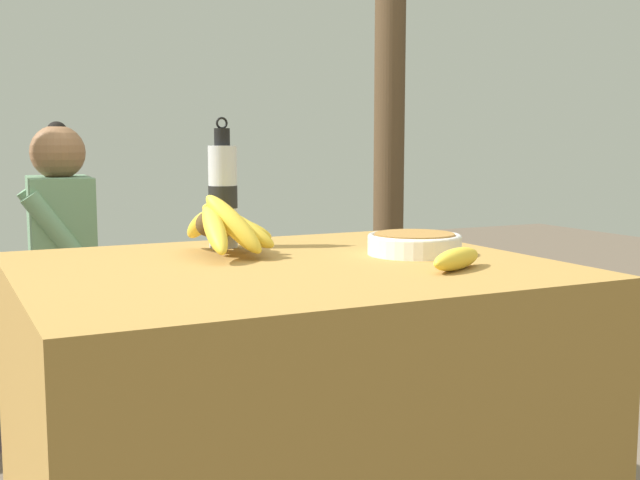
{
  "coord_description": "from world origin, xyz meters",
  "views": [
    {
      "loc": [
        -0.68,
        -1.56,
        1.01
      ],
      "look_at": [
        0.11,
        0.05,
        0.78
      ],
      "focal_mm": 45.0,
      "sensor_mm": 36.0,
      "label": 1
    }
  ],
  "objects_px": {
    "banana_bunch_green": "(241,274)",
    "serving_bowl": "(415,243)",
    "seated_vendor": "(46,256)",
    "support_post_far": "(390,99)",
    "banana_bunch_ripe": "(225,225)",
    "loose_banana_front": "(457,259)",
    "water_bottle": "(223,194)",
    "wooden_bench": "(106,321)"
  },
  "relations": [
    {
      "from": "banana_bunch_green",
      "to": "support_post_far",
      "type": "relative_size",
      "value": 0.12
    },
    {
      "from": "water_bottle",
      "to": "banana_bunch_green",
      "type": "xyz_separation_m",
      "value": [
        0.41,
        0.97,
        -0.37
      ]
    },
    {
      "from": "support_post_far",
      "to": "banana_bunch_green",
      "type": "bearing_deg",
      "value": -161.03
    },
    {
      "from": "seated_vendor",
      "to": "banana_bunch_green",
      "type": "bearing_deg",
      "value": -173.37
    },
    {
      "from": "seated_vendor",
      "to": "banana_bunch_green",
      "type": "xyz_separation_m",
      "value": [
        0.71,
        0.04,
        -0.12
      ]
    },
    {
      "from": "water_bottle",
      "to": "seated_vendor",
      "type": "height_order",
      "value": "seated_vendor"
    },
    {
      "from": "banana_bunch_ripe",
      "to": "support_post_far",
      "type": "relative_size",
      "value": 0.14
    },
    {
      "from": "loose_banana_front",
      "to": "seated_vendor",
      "type": "height_order",
      "value": "seated_vendor"
    },
    {
      "from": "water_bottle",
      "to": "support_post_far",
      "type": "height_order",
      "value": "support_post_far"
    },
    {
      "from": "banana_bunch_ripe",
      "to": "support_post_far",
      "type": "distance_m",
      "value": 1.92
    },
    {
      "from": "banana_bunch_ripe",
      "to": "serving_bowl",
      "type": "height_order",
      "value": "banana_bunch_ripe"
    },
    {
      "from": "serving_bowl",
      "to": "banana_bunch_green",
      "type": "bearing_deg",
      "value": 87.82
    },
    {
      "from": "banana_bunch_green",
      "to": "serving_bowl",
      "type": "bearing_deg",
      "value": -92.18
    },
    {
      "from": "wooden_bench",
      "to": "support_post_far",
      "type": "xyz_separation_m",
      "value": [
        1.34,
        0.29,
        0.82
      ]
    },
    {
      "from": "banana_bunch_ripe",
      "to": "support_post_far",
      "type": "bearing_deg",
      "value": 47.65
    },
    {
      "from": "serving_bowl",
      "to": "banana_bunch_green",
      "type": "xyz_separation_m",
      "value": [
        0.05,
        1.29,
        -0.27
      ]
    },
    {
      "from": "loose_banana_front",
      "to": "banana_bunch_green",
      "type": "relative_size",
      "value": 0.62
    },
    {
      "from": "serving_bowl",
      "to": "water_bottle",
      "type": "relative_size",
      "value": 0.68
    },
    {
      "from": "banana_bunch_ripe",
      "to": "serving_bowl",
      "type": "relative_size",
      "value": 1.53
    },
    {
      "from": "banana_bunch_green",
      "to": "support_post_far",
      "type": "xyz_separation_m",
      "value": [
        0.82,
        0.28,
        0.69
      ]
    },
    {
      "from": "banana_bunch_ripe",
      "to": "wooden_bench",
      "type": "height_order",
      "value": "banana_bunch_ripe"
    },
    {
      "from": "loose_banana_front",
      "to": "seated_vendor",
      "type": "relative_size",
      "value": 0.17
    },
    {
      "from": "loose_banana_front",
      "to": "support_post_far",
      "type": "height_order",
      "value": "support_post_far"
    },
    {
      "from": "serving_bowl",
      "to": "banana_bunch_green",
      "type": "relative_size",
      "value": 0.74
    },
    {
      "from": "serving_bowl",
      "to": "support_post_far",
      "type": "xyz_separation_m",
      "value": [
        0.87,
        1.57,
        0.42
      ]
    },
    {
      "from": "loose_banana_front",
      "to": "support_post_far",
      "type": "xyz_separation_m",
      "value": [
        0.91,
        1.8,
        0.42
      ]
    },
    {
      "from": "serving_bowl",
      "to": "loose_banana_front",
      "type": "bearing_deg",
      "value": -101.2
    },
    {
      "from": "wooden_bench",
      "to": "banana_bunch_green",
      "type": "xyz_separation_m",
      "value": [
        0.52,
        0.01,
        0.13
      ]
    },
    {
      "from": "banana_bunch_ripe",
      "to": "seated_vendor",
      "type": "relative_size",
      "value": 0.31
    },
    {
      "from": "serving_bowl",
      "to": "support_post_far",
      "type": "height_order",
      "value": "support_post_far"
    },
    {
      "from": "wooden_bench",
      "to": "support_post_far",
      "type": "relative_size",
      "value": 0.75
    },
    {
      "from": "water_bottle",
      "to": "wooden_bench",
      "type": "xyz_separation_m",
      "value": [
        -0.11,
        0.96,
        -0.5
      ]
    },
    {
      "from": "support_post_far",
      "to": "wooden_bench",
      "type": "bearing_deg",
      "value": -167.71
    },
    {
      "from": "seated_vendor",
      "to": "banana_bunch_ripe",
      "type": "bearing_deg",
      "value": 107.17
    },
    {
      "from": "support_post_far",
      "to": "serving_bowl",
      "type": "bearing_deg",
      "value": -118.94
    },
    {
      "from": "serving_bowl",
      "to": "seated_vendor",
      "type": "distance_m",
      "value": 1.42
    },
    {
      "from": "loose_banana_front",
      "to": "banana_bunch_green",
      "type": "distance_m",
      "value": 1.54
    },
    {
      "from": "water_bottle",
      "to": "loose_banana_front",
      "type": "distance_m",
      "value": 0.63
    },
    {
      "from": "serving_bowl",
      "to": "banana_bunch_ripe",
      "type": "bearing_deg",
      "value": 156.05
    },
    {
      "from": "support_post_far",
      "to": "banana_bunch_ripe",
      "type": "bearing_deg",
      "value": -132.35
    },
    {
      "from": "serving_bowl",
      "to": "seated_vendor",
      "type": "height_order",
      "value": "seated_vendor"
    },
    {
      "from": "seated_vendor",
      "to": "support_post_far",
      "type": "bearing_deg",
      "value": -164.63
    }
  ]
}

